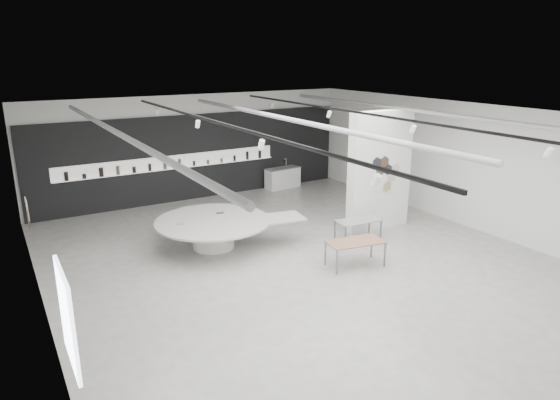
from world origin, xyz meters
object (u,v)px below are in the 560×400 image
sample_table_stone (358,222)px  kitchen_counter (283,178)px  sample_table_wood (355,243)px  display_island (216,229)px  partition_column (380,171)px

sample_table_stone → kitchen_counter: size_ratio=0.87×
sample_table_wood → sample_table_stone: sample_table_wood is taller
kitchen_counter → display_island: bearing=-142.8°
display_island → kitchen_counter: (4.87, 4.52, -0.11)m
kitchen_counter → sample_table_wood: bearing=-113.1°
partition_column → display_island: bearing=168.4°
sample_table_wood → partition_column: bearing=38.7°
sample_table_wood → sample_table_stone: (1.16, 1.31, -0.03)m
sample_table_wood → kitchen_counter: size_ratio=1.02×
sample_table_wood → sample_table_stone: bearing=48.5°
sample_table_wood → sample_table_stone: size_ratio=1.16×
sample_table_wood → display_island: bearing=130.4°
partition_column → kitchen_counter: 5.71m
partition_column → kitchen_counter: size_ratio=2.40×
partition_column → sample_table_stone: 1.87m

